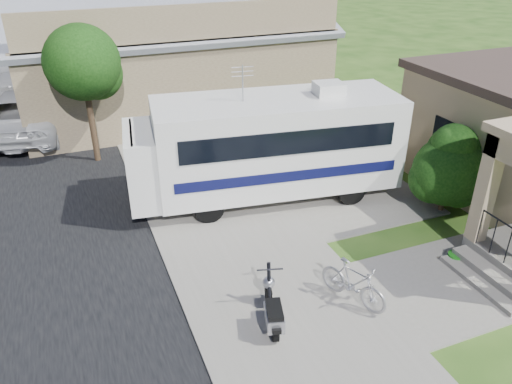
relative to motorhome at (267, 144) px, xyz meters
name	(u,v)px	position (x,y,z in m)	size (l,w,h in m)	color
ground	(318,288)	(-0.61, -4.42, -1.69)	(120.00, 120.00, 0.00)	#1F4211
sidewalk_slab	(171,138)	(-1.61, 5.58, -1.66)	(4.00, 80.00, 0.06)	slate
driveway_slab	(292,189)	(0.89, 0.08, -1.66)	(7.00, 6.00, 0.05)	slate
walk_slab	(456,282)	(2.39, -5.42, -1.66)	(4.00, 3.00, 0.05)	slate
warehouse	(169,61)	(-0.61, 9.55, 0.30)	(12.50, 8.40, 5.04)	brown
street_tree_a	(86,66)	(-4.31, 4.63, 1.56)	(2.44, 2.40, 4.58)	#2F1F15
street_tree_b	(66,16)	(-4.31, 14.63, 1.71)	(2.44, 2.40, 4.73)	#2F1F15
street_tree_c	(59,0)	(-4.31, 23.63, 1.42)	(2.44, 2.40, 4.42)	#2F1F15
motorhome	(267,144)	(0.00, 0.00, 0.00)	(7.91, 3.41, 3.93)	silver
shrub	(449,167)	(4.31, -2.60, -0.36)	(2.12, 2.02, 2.60)	#2F1F15
scooter	(273,308)	(-2.05, -5.14, -1.23)	(0.73, 1.51, 1.01)	black
bicycle	(353,285)	(-0.20, -5.14, -1.20)	(0.46, 1.62, 0.97)	#A6A5AD
pickup_truck	(29,111)	(-6.45, 8.34, -0.82)	(2.87, 6.23, 1.73)	silver
van	(13,72)	(-7.20, 15.19, -0.86)	(2.32, 5.70, 1.65)	silver
garden_hose	(456,258)	(2.95, -4.75, -1.60)	(0.39, 0.39, 0.18)	#186F16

